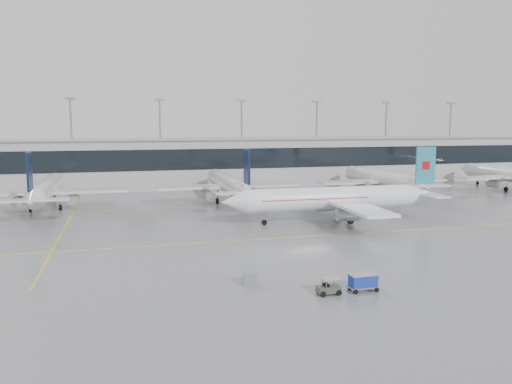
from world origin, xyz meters
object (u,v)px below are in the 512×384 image
object	(u,v)px
baggage_cart	(363,281)
air_canada_jet	(337,198)
baggage_tug	(329,289)
gse_unit	(250,278)

from	to	relation	value
baggage_cart	air_canada_jet	bearing A→B (deg)	69.30
baggage_tug	baggage_cart	distance (m)	3.63
air_canada_jet	baggage_tug	size ratio (longest dim) A/B	11.68
air_canada_jet	baggage_cart	size ratio (longest dim) A/B	13.69
baggage_tug	air_canada_jet	bearing A→B (deg)	63.96
baggage_tug	gse_unit	world-z (taller)	baggage_tug
baggage_cart	gse_unit	world-z (taller)	baggage_cart
air_canada_jet	baggage_cart	world-z (taller)	air_canada_jet
baggage_tug	baggage_cart	bearing A→B (deg)	0.00
baggage_tug	gse_unit	distance (m)	7.97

